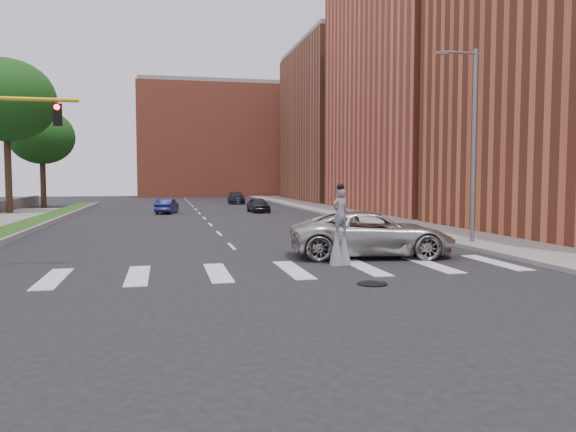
# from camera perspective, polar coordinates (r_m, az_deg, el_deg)

# --- Properties ---
(ground_plane) EXTENTS (160.00, 160.00, 0.00)m
(ground_plane) POSITION_cam_1_polar(r_m,az_deg,el_deg) (18.07, -2.76, -6.17)
(ground_plane) COLOR black
(ground_plane) RESTS_ON ground
(grass_median) EXTENTS (2.00, 60.00, 0.25)m
(grass_median) POSITION_cam_1_polar(r_m,az_deg,el_deg) (38.61, -25.16, -0.93)
(grass_median) COLOR #1F4914
(grass_median) RESTS_ON ground
(median_curb) EXTENTS (0.20, 60.00, 0.28)m
(median_curb) POSITION_cam_1_polar(r_m,az_deg,el_deg) (38.39, -23.63, -0.89)
(median_curb) COLOR gray
(median_curb) RESTS_ON ground
(sidewalk_right) EXTENTS (5.00, 90.00, 0.18)m
(sidewalk_right) POSITION_cam_1_polar(r_m,az_deg,el_deg) (45.37, 7.53, 0.05)
(sidewalk_right) COLOR gray
(sidewalk_right) RESTS_ON ground
(manhole) EXTENTS (0.90, 0.90, 0.04)m
(manhole) POSITION_cam_1_polar(r_m,az_deg,el_deg) (16.94, 8.53, -6.82)
(manhole) COLOR black
(manhole) RESTS_ON ground
(building_mid) EXTENTS (16.00, 22.00, 24.00)m
(building_mid) POSITION_cam_1_polar(r_m,az_deg,el_deg) (54.42, 15.48, 13.18)
(building_mid) COLOR #CB5B3F
(building_mid) RESTS_ON ground
(building_far) EXTENTS (16.00, 22.00, 20.00)m
(building_far) POSITION_cam_1_polar(r_m,az_deg,el_deg) (76.08, 6.85, 9.11)
(building_far) COLOR brown
(building_far) RESTS_ON ground
(building_backdrop) EXTENTS (26.00, 14.00, 18.00)m
(building_backdrop) POSITION_cam_1_polar(r_m,az_deg,el_deg) (96.13, -7.14, 7.44)
(building_backdrop) COLOR #CB5B3F
(building_backdrop) RESTS_ON ground
(streetlight) EXTENTS (2.05, 0.20, 9.00)m
(streetlight) POSITION_cam_1_polar(r_m,az_deg,el_deg) (27.38, 18.21, 7.38)
(streetlight) COLOR slate
(streetlight) RESTS_ON ground
(stilt_performer) EXTENTS (0.83, 0.60, 2.96)m
(stilt_performer) POSITION_cam_1_polar(r_m,az_deg,el_deg) (20.34, 5.33, -1.73)
(stilt_performer) COLOR #332014
(stilt_performer) RESTS_ON ground
(suv_crossing) EXTENTS (6.90, 3.95, 1.81)m
(suv_crossing) POSITION_cam_1_polar(r_m,az_deg,el_deg) (22.69, 8.49, -1.82)
(suv_crossing) COLOR #AAA8A1
(suv_crossing) RESTS_ON ground
(car_near) EXTENTS (1.81, 4.00, 1.33)m
(car_near) POSITION_cam_1_polar(r_m,az_deg,el_deg) (50.50, -3.04, 1.13)
(car_near) COLOR black
(car_near) RESTS_ON ground
(car_mid) EXTENTS (2.14, 4.08, 1.28)m
(car_mid) POSITION_cam_1_polar(r_m,az_deg,el_deg) (50.03, -12.20, 0.99)
(car_mid) COLOR navy
(car_mid) RESTS_ON ground
(car_far) EXTENTS (2.15, 4.74, 1.35)m
(car_far) POSITION_cam_1_polar(r_m,az_deg,el_deg) (66.95, -5.29, 1.83)
(car_far) COLOR black
(car_far) RESTS_ON ground
(tree_4) EXTENTS (8.06, 8.06, 12.97)m
(tree_4) POSITION_cam_1_polar(r_m,az_deg,el_deg) (52.86, -26.75, 10.45)
(tree_4) COLOR #332014
(tree_4) RESTS_ON ground
(tree_5) EXTENTS (6.51, 6.51, 10.02)m
(tree_5) POSITION_cam_1_polar(r_m,az_deg,el_deg) (62.74, -23.74, 7.34)
(tree_5) COLOR #332014
(tree_5) RESTS_ON ground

